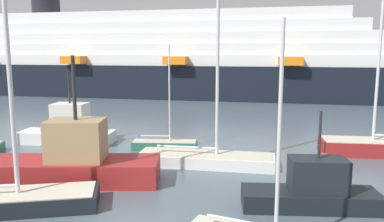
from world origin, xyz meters
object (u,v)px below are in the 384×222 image
Objects in this scene: channel_buoy_1 at (324,160)px; channel_buoy_0 at (72,125)px; sailboat_4 at (206,156)px; fishing_boat_0 at (71,162)px; sailboat_6 at (165,144)px; fishing_boat_2 at (313,190)px; fishing_boat_3 at (68,129)px; cruise_ship at (138,60)px; sailboat_7 at (382,145)px; sailboat_3 at (3,198)px.

channel_buoy_0 is at bearing 157.02° from channel_buoy_1.
sailboat_4 is 1.32× the size of fishing_boat_0.
sailboat_6 is at bearing 165.78° from channel_buoy_1.
fishing_boat_2 is 21.60m from channel_buoy_0.
fishing_boat_3 is at bearing -67.46° from channel_buoy_0.
sailboat_4 is 36.71m from cruise_ship.
sailboat_6 is at bearing -31.23° from channel_buoy_0.
fishing_boat_2 reaches higher than channel_buoy_1.
fishing_boat_2 is 6.14m from channel_buoy_1.
sailboat_7 reaches higher than fishing_boat_2.
sailboat_7 is 0.16× the size of cruise_ship.
sailboat_4 is at bearing -173.65° from channel_buoy_1.
fishing_boat_2 is at bearing -51.39° from sailboat_6.
fishing_boat_3 is (-14.84, 9.20, 0.20)m from fishing_boat_2.
fishing_boat_3 is at bearing -79.39° from cruise_ship.
channel_buoy_1 is at bearing -22.98° from channel_buoy_0.
sailboat_7 is 2.04× the size of fishing_boat_3.
cruise_ship is (-18.38, 39.03, 4.30)m from fishing_boat_2.
channel_buoy_1 is (12.59, 4.35, -0.62)m from fishing_boat_0.
channel_buoy_1 is at bearing 70.31° from fishing_boat_2.
fishing_boat_3 is (-9.99, 3.99, 0.41)m from sailboat_4.
fishing_boat_3 is (-20.43, 0.26, 0.31)m from sailboat_7.
channel_buoy_1 is (13.77, 7.92, -0.16)m from sailboat_3.
fishing_boat_2 is at bearing -16.35° from fishing_boat_0.
sailboat_6 is 11.45m from fishing_boat_2.
fishing_boat_3 is 16.77m from channel_buoy_1.
channel_buoy_0 is at bearing 144.00° from sailboat_6.
channel_buoy_1 is (-3.99, -3.01, -0.25)m from sailboat_7.
sailboat_3 is at bearing -116.41° from fishing_boat_0.
fishing_boat_0 is at bearing -64.76° from channel_buoy_0.
sailboat_7 is 2.41× the size of fishing_boat_2.
sailboat_3 is 8.45× the size of channel_buoy_1.
fishing_boat_0 is 13.34m from channel_buoy_1.
sailboat_7 is 18.15m from fishing_boat_0.
sailboat_6 is 0.08× the size of cruise_ship.
fishing_boat_3 is at bearing 160.47° from sailboat_4.
sailboat_4 is at bearing -35.57° from channel_buoy_0.
fishing_boat_2 is at bearing -60.93° from cruise_ship.
sailboat_3 reaches higher than channel_buoy_1.
sailboat_6 reaches higher than channel_buoy_1.
sailboat_3 is at bearing -150.08° from channel_buoy_1.
fishing_boat_0 is 8.54m from fishing_boat_3.
sailboat_3 is 12.33m from fishing_boat_2.
sailboat_4 is at bearing -64.35° from cruise_ship.
sailboat_6 is at bearing -67.24° from cruise_ship.
fishing_boat_0 reaches higher than fishing_boat_3.
fishing_boat_3 is at bearing 143.61° from fishing_boat_2.
fishing_boat_0 reaches higher than fishing_boat_2.
sailboat_4 reaches higher than fishing_boat_2.
sailboat_3 is 41.74m from cruise_ship.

